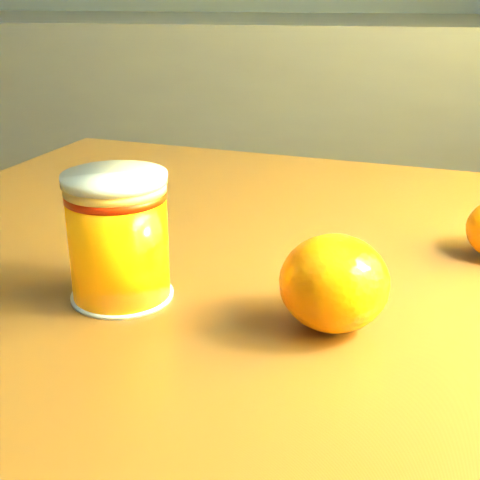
# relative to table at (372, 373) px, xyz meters

# --- Properties ---
(kitchen_counter) EXTENTS (3.15, 0.60, 0.90)m
(kitchen_counter) POSITION_rel_table_xyz_m (-1.03, 1.33, -0.22)
(kitchen_counter) COLOR #434448
(kitchen_counter) RESTS_ON ground
(table) EXTENTS (1.15, 0.91, 0.77)m
(table) POSITION_rel_table_xyz_m (0.00, 0.00, 0.00)
(table) COLOR brown
(table) RESTS_ON ground
(juice_glass) EXTENTS (0.08, 0.08, 0.10)m
(juice_glass) POSITION_rel_table_xyz_m (-0.20, -0.07, 0.15)
(juice_glass) COLOR orange
(juice_glass) RESTS_ON table
(orange_front) EXTENTS (0.09, 0.09, 0.07)m
(orange_front) POSITION_rel_table_xyz_m (-0.04, -0.10, 0.13)
(orange_front) COLOR orange
(orange_front) RESTS_ON table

